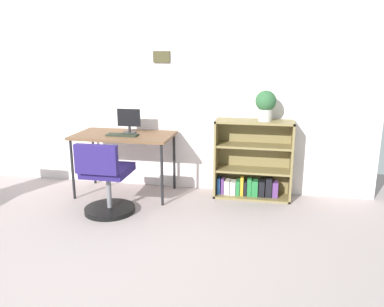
{
  "coord_description": "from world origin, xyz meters",
  "views": [
    {
      "loc": [
        1.41,
        -2.38,
        1.62
      ],
      "look_at": [
        0.7,
        1.18,
        0.68
      ],
      "focal_mm": 36.88,
      "sensor_mm": 36.0,
      "label": 1
    }
  ],
  "objects_px": {
    "desk": "(124,139)",
    "keyboard": "(122,135)",
    "monitor": "(129,121)",
    "bookshelf_low": "(252,164)",
    "office_chair": "(106,183)",
    "potted_plant_on_shelf": "(266,104)"
  },
  "relations": [
    {
      "from": "desk",
      "to": "keyboard",
      "type": "relative_size",
      "value": 3.19
    },
    {
      "from": "keyboard",
      "to": "bookshelf_low",
      "type": "height_order",
      "value": "bookshelf_low"
    },
    {
      "from": "keyboard",
      "to": "potted_plant_on_shelf",
      "type": "distance_m",
      "value": 1.6
    },
    {
      "from": "office_chair",
      "to": "potted_plant_on_shelf",
      "type": "bearing_deg",
      "value": 26.39
    },
    {
      "from": "desk",
      "to": "office_chair",
      "type": "xyz_separation_m",
      "value": [
        0.03,
        -0.61,
        -0.32
      ]
    },
    {
      "from": "office_chair",
      "to": "bookshelf_low",
      "type": "bearing_deg",
      "value": 29.98
    },
    {
      "from": "monitor",
      "to": "potted_plant_on_shelf",
      "type": "relative_size",
      "value": 0.84
    },
    {
      "from": "monitor",
      "to": "keyboard",
      "type": "distance_m",
      "value": 0.21
    },
    {
      "from": "monitor",
      "to": "keyboard",
      "type": "relative_size",
      "value": 0.8
    },
    {
      "from": "monitor",
      "to": "desk",
      "type": "bearing_deg",
      "value": -123.96
    },
    {
      "from": "keyboard",
      "to": "potted_plant_on_shelf",
      "type": "xyz_separation_m",
      "value": [
        1.54,
        0.24,
        0.36
      ]
    },
    {
      "from": "desk",
      "to": "monitor",
      "type": "relative_size",
      "value": 3.99
    },
    {
      "from": "desk",
      "to": "keyboard",
      "type": "height_order",
      "value": "keyboard"
    },
    {
      "from": "office_chair",
      "to": "potted_plant_on_shelf",
      "type": "xyz_separation_m",
      "value": [
        1.53,
        0.76,
        0.74
      ]
    },
    {
      "from": "desk",
      "to": "monitor",
      "type": "height_order",
      "value": "monitor"
    },
    {
      "from": "keyboard",
      "to": "office_chair",
      "type": "distance_m",
      "value": 0.65
    },
    {
      "from": "monitor",
      "to": "office_chair",
      "type": "xyz_separation_m",
      "value": [
        -0.02,
        -0.67,
        -0.52
      ]
    },
    {
      "from": "desk",
      "to": "potted_plant_on_shelf",
      "type": "height_order",
      "value": "potted_plant_on_shelf"
    },
    {
      "from": "desk",
      "to": "keyboard",
      "type": "distance_m",
      "value": 0.11
    },
    {
      "from": "office_chair",
      "to": "monitor",
      "type": "bearing_deg",
      "value": 88.59
    },
    {
      "from": "office_chair",
      "to": "bookshelf_low",
      "type": "distance_m",
      "value": 1.63
    },
    {
      "from": "keyboard",
      "to": "office_chair",
      "type": "height_order",
      "value": "office_chair"
    }
  ]
}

